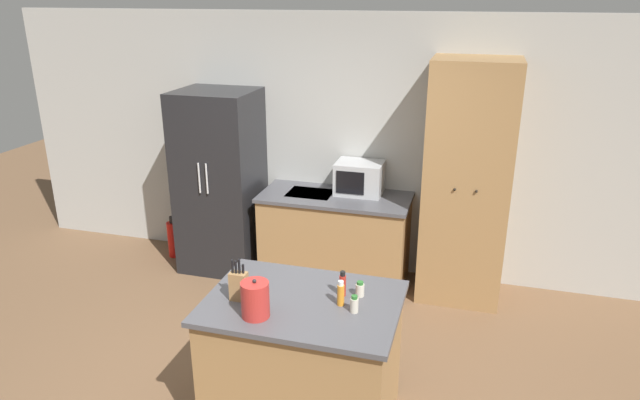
# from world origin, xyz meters

# --- Properties ---
(wall_back) EXTENTS (7.20, 0.06, 2.60)m
(wall_back) POSITION_xyz_m (0.00, 2.33, 1.30)
(wall_back) COLOR #B2B2AD
(wall_back) RESTS_ON ground_plane
(refrigerator) EXTENTS (0.78, 0.72, 1.87)m
(refrigerator) POSITION_xyz_m (-1.18, 1.95, 0.93)
(refrigerator) COLOR black
(refrigerator) RESTS_ON ground_plane
(back_counter) EXTENTS (1.47, 0.68, 0.89)m
(back_counter) POSITION_xyz_m (0.03, 1.98, 0.45)
(back_counter) COLOR #9E7547
(back_counter) RESTS_ON ground_plane
(pantry_cabinet) EXTENTS (0.75, 0.64, 2.24)m
(pantry_cabinet) POSITION_xyz_m (1.26, 1.99, 1.12)
(pantry_cabinet) COLOR #9E7547
(pantry_cabinet) RESTS_ON ground_plane
(kitchen_island) EXTENTS (1.23, 0.89, 0.93)m
(kitchen_island) POSITION_xyz_m (0.35, -0.08, 0.47)
(kitchen_island) COLOR #9E7547
(kitchen_island) RESTS_ON ground_plane
(microwave) EXTENTS (0.45, 0.35, 0.32)m
(microwave) POSITION_xyz_m (0.24, 2.10, 1.05)
(microwave) COLOR #B2B5B7
(microwave) RESTS_ON back_counter
(knife_block) EXTENTS (0.11, 0.07, 0.29)m
(knife_block) POSITION_xyz_m (-0.04, -0.18, 1.03)
(knife_block) COLOR #9E7547
(knife_block) RESTS_ON kitchen_island
(spice_bottle_tall_dark) EXTENTS (0.04, 0.04, 0.17)m
(spice_bottle_tall_dark) POSITION_xyz_m (0.58, 0.05, 1.01)
(spice_bottle_tall_dark) COLOR #B2281E
(spice_bottle_tall_dark) RESTS_ON kitchen_island
(spice_bottle_short_red) EXTENTS (0.05, 0.05, 0.11)m
(spice_bottle_short_red) POSITION_xyz_m (0.69, -0.13, 0.98)
(spice_bottle_short_red) COLOR beige
(spice_bottle_short_red) RESTS_ON kitchen_island
(spice_bottle_amber_oil) EXTENTS (0.05, 0.05, 0.17)m
(spice_bottle_amber_oil) POSITION_xyz_m (0.59, -0.07, 1.00)
(spice_bottle_amber_oil) COLOR orange
(spice_bottle_amber_oil) RESTS_ON kitchen_island
(spice_bottle_green_herb) EXTENTS (0.06, 0.06, 0.10)m
(spice_bottle_green_herb) POSITION_xyz_m (0.69, 0.07, 0.97)
(spice_bottle_green_herb) COLOR beige
(spice_bottle_green_herb) RESTS_ON kitchen_island
(kettle) EXTENTS (0.17, 0.17, 0.25)m
(kettle) POSITION_xyz_m (0.13, -0.34, 1.04)
(kettle) COLOR #B72D28
(kettle) RESTS_ON kitchen_island
(fire_extinguisher) EXTENTS (0.13, 0.13, 0.47)m
(fire_extinguisher) POSITION_xyz_m (-1.80, 1.98, 0.21)
(fire_extinguisher) COLOR red
(fire_extinguisher) RESTS_ON ground_plane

